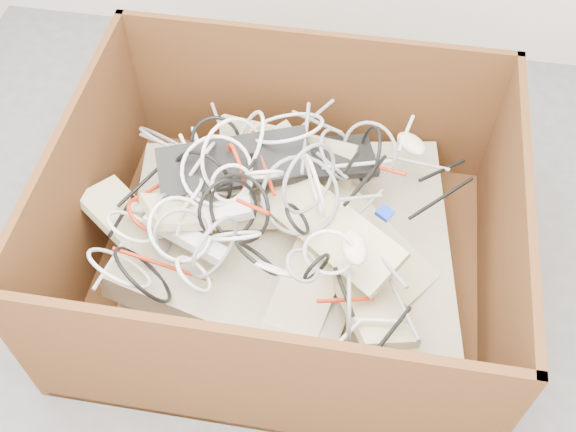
% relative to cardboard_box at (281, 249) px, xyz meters
% --- Properties ---
extents(ground, '(3.00, 3.00, 0.00)m').
position_rel_cardboard_box_xyz_m(ground, '(-0.04, -0.23, -0.14)').
color(ground, '#4D4D50').
rests_on(ground, ground).
extents(room_shell, '(3.04, 3.04, 2.50)m').
position_rel_cardboard_box_xyz_m(room_shell, '(-0.04, -0.23, 1.11)').
color(room_shell, beige).
rests_on(room_shell, ground).
extents(cardboard_box, '(1.33, 1.11, 0.62)m').
position_rel_cardboard_box_xyz_m(cardboard_box, '(0.00, 0.00, 0.00)').
color(cardboard_box, '#432710').
rests_on(cardboard_box, ground).
extents(keyboard_pile, '(1.17, 0.98, 0.33)m').
position_rel_cardboard_box_xyz_m(keyboard_pile, '(-0.01, 0.03, 0.14)').
color(keyboard_pile, tan).
rests_on(keyboard_pile, cardboard_box).
extents(mice_scatter, '(0.93, 0.87, 0.22)m').
position_rel_cardboard_box_xyz_m(mice_scatter, '(-0.01, -0.02, 0.22)').
color(mice_scatter, beige).
rests_on(mice_scatter, keyboard_pile).
extents(power_strip_left, '(0.33, 0.14, 0.13)m').
position_rel_cardboard_box_xyz_m(power_strip_left, '(-0.23, -0.06, 0.20)').
color(power_strip_left, silver).
rests_on(power_strip_left, keyboard_pile).
extents(power_strip_right, '(0.27, 0.13, 0.09)m').
position_rel_cardboard_box_xyz_m(power_strip_right, '(-0.26, -0.14, 0.20)').
color(power_strip_right, silver).
rests_on(power_strip_right, keyboard_pile).
extents(vga_plug, '(0.06, 0.06, 0.03)m').
position_rel_cardboard_box_xyz_m(vga_plug, '(0.31, 0.04, 0.21)').
color(vga_plug, '#0E2ED4').
rests_on(vga_plug, keyboard_pile).
extents(cable_tangle, '(1.15, 0.93, 0.49)m').
position_rel_cardboard_box_xyz_m(cable_tangle, '(-0.11, -0.00, 0.26)').
color(cable_tangle, silver).
rests_on(cable_tangle, keyboard_pile).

